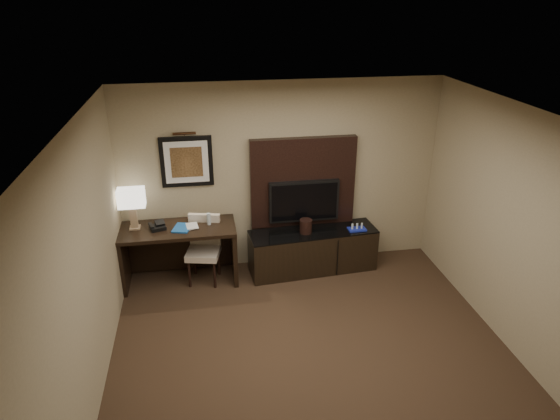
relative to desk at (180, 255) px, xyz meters
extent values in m
cube|color=#322116|center=(1.48, -2.15, -0.42)|extent=(4.50, 5.00, 0.01)
cube|color=silver|center=(1.48, -2.15, 2.28)|extent=(4.50, 5.00, 0.01)
cube|color=#9B8B69|center=(1.48, 0.35, 0.93)|extent=(4.50, 0.01, 2.70)
cube|color=#9B8B69|center=(-0.77, -2.15, 0.93)|extent=(0.01, 5.00, 2.70)
cube|color=#9B8B69|center=(3.73, -2.15, 0.93)|extent=(0.01, 5.00, 2.70)
cube|color=black|center=(0.00, 0.00, 0.00)|extent=(1.56, 0.67, 0.83)
cube|color=black|center=(1.89, 0.00, -0.10)|extent=(1.86, 0.65, 0.63)
cube|color=black|center=(1.78, 0.29, 0.85)|extent=(1.50, 0.12, 1.30)
cube|color=black|center=(1.78, 0.19, 0.60)|extent=(1.00, 0.08, 0.60)
cube|color=black|center=(0.18, 0.33, 1.23)|extent=(0.70, 0.04, 0.70)
cylinder|color=#3B2213|center=(0.18, 0.29, 1.63)|extent=(0.04, 0.04, 0.30)
cube|color=#17519B|center=(0.06, -0.04, 0.43)|extent=(0.29, 0.34, 0.02)
imported|color=tan|center=(0.12, -0.02, 0.52)|extent=(0.16, 0.04, 0.21)
cylinder|color=silver|center=(0.43, 0.03, 0.50)|extent=(0.06, 0.06, 0.17)
cylinder|color=black|center=(1.77, -0.02, 0.31)|extent=(0.22, 0.22, 0.20)
camera|label=1|loc=(0.40, -6.19, 3.38)|focal=32.00mm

